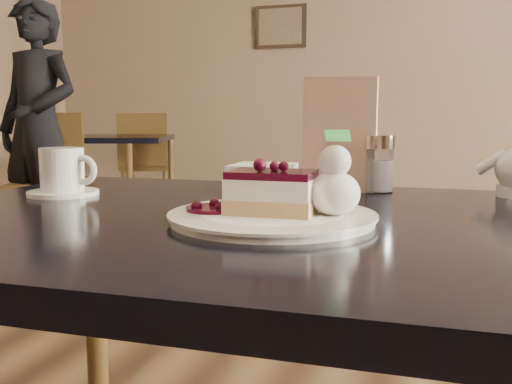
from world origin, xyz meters
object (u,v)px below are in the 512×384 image
(dessert_plate, at_px, (272,218))
(bg_table_far_left, at_px, (105,223))
(main_table, at_px, (281,268))
(cheesecake_slice, at_px, (272,192))
(coffee_set, at_px, (63,174))
(patron, at_px, (39,128))

(dessert_plate, relative_size, bg_table_far_left, 0.16)
(main_table, relative_size, cheesecake_slice, 9.99)
(dessert_plate, distance_m, cheesecake_slice, 0.03)
(coffee_set, bearing_deg, dessert_plate, -17.17)
(main_table, bearing_deg, dessert_plate, -90.00)
(dessert_plate, relative_size, coffee_set, 2.04)
(cheesecake_slice, relative_size, bg_table_far_left, 0.07)
(cheesecake_slice, xyz_separation_m, bg_table_far_left, (-2.14, 2.88, -0.70))
(bg_table_far_left, bearing_deg, main_table, -71.01)
(coffee_set, relative_size, patron, 0.09)
(coffee_set, height_order, bg_table_far_left, coffee_set)
(patron, bearing_deg, cheesecake_slice, -39.54)
(main_table, xyz_separation_m, patron, (-2.14, 2.15, 0.14))
(bg_table_far_left, bearing_deg, patron, -108.60)
(cheesecake_slice, height_order, coffee_set, coffee_set)
(dessert_plate, xyz_separation_m, cheesecake_slice, (0.00, 0.00, 0.03))
(bg_table_far_left, relative_size, patron, 1.10)
(bg_table_far_left, xyz_separation_m, patron, (-0.01, -0.67, 0.72))
(coffee_set, bearing_deg, bg_table_far_left, 121.94)
(cheesecake_slice, bearing_deg, coffee_set, 161.32)
(dessert_plate, height_order, cheesecake_slice, cheesecake_slice)
(main_table, distance_m, coffee_set, 0.45)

